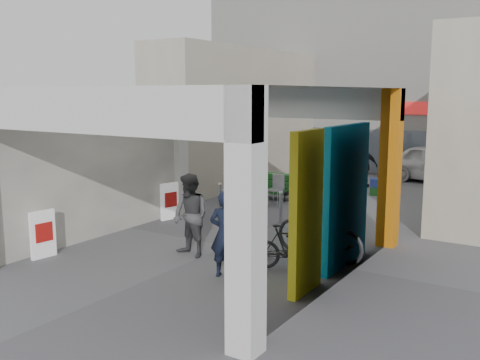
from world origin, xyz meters
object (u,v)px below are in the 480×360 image
Objects in this scene: cafe_set at (254,193)px; bicycle_front at (319,232)px; man_elderly at (336,201)px; bicycle_rear at (289,247)px; produce_stand at (275,189)px; border_collie at (226,235)px; man_crates at (365,165)px; man_with_dog at (225,234)px; white_van at (440,164)px; man_back_turned at (191,216)px.

bicycle_front reaches higher than cafe_set.
bicycle_rear is at bearing -105.21° from man_elderly.
produce_stand is 5.58m from border_collie.
border_collie is 8.97m from man_crates.
man_elderly is at bearing 21.51° from bicycle_front.
cafe_set is 2.45× the size of border_collie.
man_with_dog is at bearing -73.07° from border_collie.
bicycle_rear is (3.80, -4.95, 0.12)m from cafe_set.
bicycle_front is 1.04m from bicycle_rear.
cafe_set is 0.95× the size of man_with_dog.
produce_stand is 4.05m from man_crates.
man_crates is at bearing 60.42° from produce_stand.
bicycle_front reaches higher than border_collie.
white_van is (3.77, 6.17, 0.40)m from produce_stand.
cafe_set is 5.09m from man_crates.
cafe_set is 1.27× the size of produce_stand.
produce_stand is at bearing 115.20° from man_back_turned.
border_collie is 0.40× the size of man_crates.
bicycle_front is at bearing -44.64° from cafe_set.
man_with_dog is 0.78× the size of bicycle_front.
white_van is (0.92, 13.19, -0.09)m from man_with_dog.
border_collie is at bearing -74.72° from man_with_dog.
bicycle_rear is at bearing -63.27° from produce_stand.
man_elderly reaches higher than white_van.
bicycle_rear is (-0.17, -1.02, -0.11)m from bicycle_front.
man_with_dog is 1.48m from man_back_turned.
man_crates is (-1.15, 10.66, -0.02)m from man_with_dog.
man_back_turned is at bearing 130.23° from bicycle_front.
produce_stand is 4.82m from man_elderly.
produce_stand is at bearing 47.46° from bicycle_front.
man_elderly reaches higher than man_crates.
man_with_dog is 13.22m from white_van.
man_elderly reaches higher than man_with_dog.
man_crates is 3.27m from white_van.
man_back_turned is at bearing -81.08° from produce_stand.
produce_stand is 7.06m from bicycle_rear.
man_crates is (0.18, 10.00, -0.08)m from man_back_turned.
cafe_set is at bearing 55.41° from bicycle_front.
man_back_turned is 10.00m from man_crates.
produce_stand is 0.82× the size of bicycle_rear.
man_with_dog is (2.85, -7.02, 0.50)m from produce_stand.
white_van is at bearing 91.57° from man_back_turned.
cafe_set is 6.66m from man_with_dog.
border_collie is at bearing 178.60° from white_van.
bicycle_rear is 0.35× the size of white_van.
man_back_turned is 2.70m from bicycle_front.
man_back_turned reaches higher than white_van.
cafe_set is at bearing 96.84° from border_collie.
cafe_set is 4.28m from man_elderly.
white_van is at bearing -112.47° from man_with_dog.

